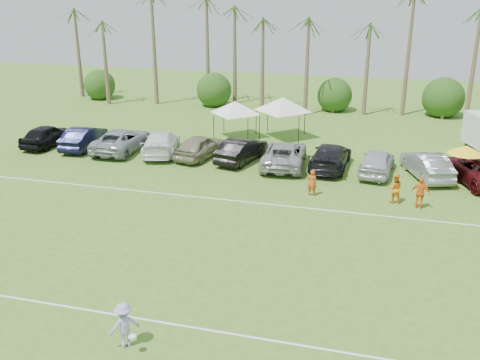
# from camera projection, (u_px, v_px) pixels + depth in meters

# --- Properties ---
(ground) EXTENTS (120.00, 120.00, 0.00)m
(ground) POSITION_uv_depth(u_px,v_px,m) (49.00, 340.00, 18.64)
(ground) COLOR #467122
(ground) RESTS_ON ground
(field_lines) EXTENTS (80.00, 12.10, 0.01)m
(field_lines) POSITION_uv_depth(u_px,v_px,m) (145.00, 240.00, 25.89)
(field_lines) COLOR white
(field_lines) RESTS_ON ground
(palm_tree_0) EXTENTS (2.40, 2.40, 8.90)m
(palm_tree_0) POSITION_uv_depth(u_px,v_px,m) (67.00, 27.00, 55.86)
(palm_tree_0) COLOR brown
(palm_tree_0) RESTS_ON ground
(palm_tree_1) EXTENTS (2.40, 2.40, 9.90)m
(palm_tree_1) POSITION_uv_depth(u_px,v_px,m) (110.00, 19.00, 54.34)
(palm_tree_1) COLOR brown
(palm_tree_1) RESTS_ON ground
(palm_tree_2) EXTENTS (2.40, 2.40, 10.90)m
(palm_tree_2) POSITION_uv_depth(u_px,v_px,m) (155.00, 11.00, 52.83)
(palm_tree_2) COLOR brown
(palm_tree_2) RESTS_ON ground
(palm_tree_3) EXTENTS (2.40, 2.40, 11.90)m
(palm_tree_3) POSITION_uv_depth(u_px,v_px,m) (193.00, 2.00, 51.56)
(palm_tree_3) COLOR brown
(palm_tree_3) RESTS_ON ground
(palm_tree_4) EXTENTS (2.40, 2.40, 8.90)m
(palm_tree_4) POSITION_uv_depth(u_px,v_px,m) (233.00, 31.00, 51.48)
(palm_tree_4) COLOR brown
(palm_tree_4) RESTS_ON ground
(palm_tree_5) EXTENTS (2.40, 2.40, 9.90)m
(palm_tree_5) POSITION_uv_depth(u_px,v_px,m) (274.00, 22.00, 50.21)
(palm_tree_5) COLOR brown
(palm_tree_5) RESTS_ON ground
(palm_tree_6) EXTENTS (2.40, 2.40, 10.90)m
(palm_tree_6) POSITION_uv_depth(u_px,v_px,m) (317.00, 13.00, 48.94)
(palm_tree_6) COLOR brown
(palm_tree_6) RESTS_ON ground
(palm_tree_7) EXTENTS (2.40, 2.40, 11.90)m
(palm_tree_7) POSITION_uv_depth(u_px,v_px,m) (362.00, 3.00, 47.67)
(palm_tree_7) COLOR brown
(palm_tree_7) RESTS_ON ground
(palm_tree_8) EXTENTS (2.40, 2.40, 8.90)m
(palm_tree_8) POSITION_uv_depth(u_px,v_px,m) (417.00, 35.00, 47.35)
(palm_tree_8) COLOR brown
(palm_tree_8) RESTS_ON ground
(palm_tree_9) EXTENTS (2.40, 2.40, 9.90)m
(palm_tree_9) POSITION_uv_depth(u_px,v_px,m) (479.00, 25.00, 45.83)
(palm_tree_9) COLOR brown
(palm_tree_9) RESTS_ON ground
(bush_tree_0) EXTENTS (4.00, 4.00, 4.00)m
(bush_tree_0) POSITION_uv_depth(u_px,v_px,m) (103.00, 81.00, 57.99)
(bush_tree_0) COLOR brown
(bush_tree_0) RESTS_ON ground
(bush_tree_1) EXTENTS (4.00, 4.00, 4.00)m
(bush_tree_1) POSITION_uv_depth(u_px,v_px,m) (217.00, 87.00, 54.83)
(bush_tree_1) COLOR brown
(bush_tree_1) RESTS_ON ground
(bush_tree_2) EXTENTS (4.00, 4.00, 4.00)m
(bush_tree_2) POSITION_uv_depth(u_px,v_px,m) (335.00, 92.00, 51.92)
(bush_tree_2) COLOR brown
(bush_tree_2) RESTS_ON ground
(bush_tree_3) EXTENTS (4.00, 4.00, 4.00)m
(bush_tree_3) POSITION_uv_depth(u_px,v_px,m) (444.00, 98.00, 49.48)
(bush_tree_3) COLOR brown
(bush_tree_3) RESTS_ON ground
(sideline_player_a) EXTENTS (0.60, 0.42, 1.59)m
(sideline_player_a) POSITION_uv_depth(u_px,v_px,m) (312.00, 183.00, 31.16)
(sideline_player_a) COLOR #D35317
(sideline_player_a) RESTS_ON ground
(sideline_player_b) EXTENTS (0.91, 0.76, 1.72)m
(sideline_player_b) POSITION_uv_depth(u_px,v_px,m) (395.00, 188.00, 30.11)
(sideline_player_b) COLOR orange
(sideline_player_b) RESTS_ON ground
(sideline_player_c) EXTENTS (1.11, 0.64, 1.79)m
(sideline_player_c) POSITION_uv_depth(u_px,v_px,m) (421.00, 193.00, 29.36)
(sideline_player_c) COLOR orange
(sideline_player_c) RESTS_ON ground
(canopy_tent_left) EXTENTS (4.29, 4.29, 3.47)m
(canopy_tent_left) POSITION_uv_depth(u_px,v_px,m) (235.00, 101.00, 42.27)
(canopy_tent_left) COLOR black
(canopy_tent_left) RESTS_ON ground
(canopy_tent_right) EXTENTS (4.76, 4.76, 3.86)m
(canopy_tent_right) POSITION_uv_depth(u_px,v_px,m) (283.00, 97.00, 42.07)
(canopy_tent_right) COLOR black
(canopy_tent_right) RESTS_ON ground
(market_umbrella) EXTENTS (2.24, 2.24, 2.50)m
(market_umbrella) POSITION_uv_depth(u_px,v_px,m) (466.00, 150.00, 32.40)
(market_umbrella) COLOR black
(market_umbrella) RESTS_ON ground
(frisbee_player) EXTENTS (1.20, 1.19, 1.66)m
(frisbee_player) POSITION_uv_depth(u_px,v_px,m) (124.00, 325.00, 18.08)
(frisbee_player) COLOR #9D9BDD
(frisbee_player) RESTS_ON ground
(parked_car_0) EXTENTS (2.13, 4.93, 1.66)m
(parked_car_0) POSITION_uv_depth(u_px,v_px,m) (47.00, 135.00, 40.82)
(parked_car_0) COLOR black
(parked_car_0) RESTS_ON ground
(parked_car_1) EXTENTS (2.11, 5.14, 1.66)m
(parked_car_1) POSITION_uv_depth(u_px,v_px,m) (84.00, 137.00, 40.23)
(parked_car_1) COLOR black
(parked_car_1) RESTS_ON ground
(parked_car_2) EXTENTS (2.86, 6.01, 1.66)m
(parked_car_2) POSITION_uv_depth(u_px,v_px,m) (122.00, 140.00, 39.56)
(parked_car_2) COLOR #9299A0
(parked_car_2) RESTS_ON ground
(parked_car_3) EXTENTS (3.73, 6.12, 1.66)m
(parked_car_3) POSITION_uv_depth(u_px,v_px,m) (161.00, 143.00, 38.94)
(parked_car_3) COLOR white
(parked_car_3) RESTS_ON ground
(parked_car_4) EXTENTS (2.89, 5.15, 1.66)m
(parked_car_4) POSITION_uv_depth(u_px,v_px,m) (200.00, 146.00, 38.05)
(parked_car_4) COLOR gray
(parked_car_4) RESTS_ON ground
(parked_car_5) EXTENTS (2.85, 5.29, 1.66)m
(parked_car_5) POSITION_uv_depth(u_px,v_px,m) (242.00, 150.00, 37.26)
(parked_car_5) COLOR black
(parked_car_5) RESTS_ON ground
(parked_car_6) EXTENTS (3.22, 6.16, 1.66)m
(parked_car_6) POSITION_uv_depth(u_px,v_px,m) (284.00, 154.00, 36.27)
(parked_car_6) COLOR #9B9B9B
(parked_car_6) RESTS_ON ground
(parked_car_7) EXTENTS (2.60, 5.81, 1.66)m
(parked_car_7) POSITION_uv_depth(u_px,v_px,m) (330.00, 156.00, 35.85)
(parked_car_7) COLOR black
(parked_car_7) RESTS_ON ground
(parked_car_8) EXTENTS (2.47, 5.05, 1.66)m
(parked_car_8) POSITION_uv_depth(u_px,v_px,m) (377.00, 162.00, 34.72)
(parked_car_8) COLOR #BAB9C2
(parked_car_8) RESTS_ON ground
(parked_car_9) EXTENTS (3.32, 5.32, 1.66)m
(parked_car_9) POSITION_uv_depth(u_px,v_px,m) (427.00, 165.00, 34.11)
(parked_car_9) COLOR gray
(parked_car_9) RESTS_ON ground
(parked_car_10) EXTENTS (4.64, 6.54, 1.66)m
(parked_car_10) POSITION_uv_depth(u_px,v_px,m) (479.00, 170.00, 33.26)
(parked_car_10) COLOR #550C15
(parked_car_10) RESTS_ON ground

